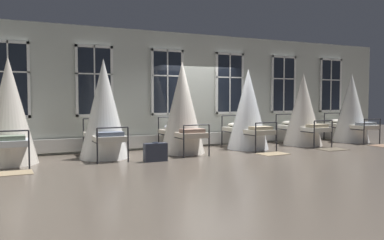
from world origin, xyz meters
TOP-DOWN VIEW (x-y plane):
  - ground at (0.00, 0.00)m, footprint 27.83×27.83m
  - back_wall_with_windows at (0.00, 1.07)m, footprint 14.91×0.10m
  - window_bank at (-0.00, 0.95)m, footprint 11.83×0.10m
  - cot_first at (-5.41, -0.08)m, footprint 1.25×1.83m
  - cot_second at (-3.23, -0.08)m, footprint 1.25×1.83m
  - cot_third at (-1.06, -0.10)m, footprint 1.25×1.83m
  - cot_fourth at (1.08, -0.11)m, footprint 1.25×1.85m
  - cot_fifth at (3.22, -0.06)m, footprint 1.25×1.84m
  - cot_sixth at (5.40, -0.02)m, footprint 1.25×1.84m
  - rug_first at (-5.40, -1.36)m, footprint 0.81×0.57m
  - rug_fourth at (1.08, -1.36)m, footprint 0.82×0.59m
  - rug_fifth at (3.24, -1.36)m, footprint 0.82×0.59m
  - rug_sixth at (5.40, -1.36)m, footprint 0.80×0.56m
  - suitcase_dark at (-2.25, -1.18)m, footprint 0.56×0.21m

SIDE VIEW (x-z plane):
  - ground at x=0.00m, z-range 0.00..0.00m
  - rug_first at x=-5.40m, z-range 0.00..0.01m
  - rug_fourth at x=1.08m, z-range 0.00..0.01m
  - rug_fifth at x=3.24m, z-range 0.00..0.01m
  - rug_sixth at x=5.40m, z-range 0.00..0.01m
  - suitcase_dark at x=-2.25m, z-range -0.01..0.46m
  - window_bank at x=0.00m, z-range -0.36..2.54m
  - cot_fifth at x=3.22m, z-range -0.04..2.29m
  - cot_sixth at x=5.40m, z-range -0.04..2.33m
  - cot_fourth at x=1.08m, z-range -0.04..2.35m
  - cot_first at x=-5.41m, z-range -0.04..2.44m
  - cot_second at x=-3.23m, z-range -0.04..2.47m
  - cot_third at x=-1.06m, z-range -0.04..2.48m
  - back_wall_with_windows at x=0.00m, z-range 0.00..3.50m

